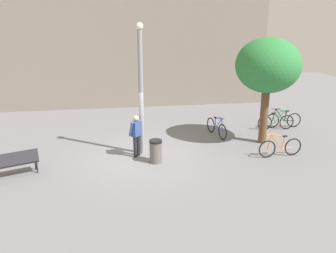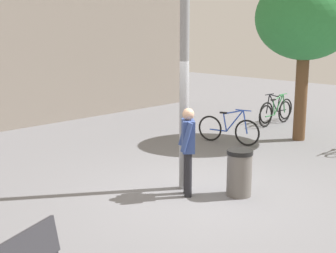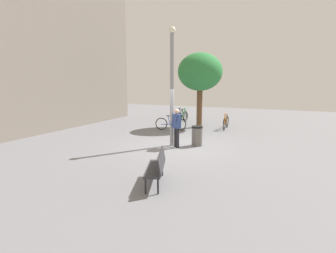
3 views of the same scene
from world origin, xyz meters
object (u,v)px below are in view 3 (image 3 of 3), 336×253
Objects in this scene: plaza_tree at (200,72)px; bicycle_green at (183,117)px; person_by_lamppost at (177,125)px; park_bench at (158,165)px; bicycle_orange at (226,122)px; trash_bin at (197,136)px; bicycle_black at (182,116)px; bicycle_blue at (171,124)px; lamppost at (172,84)px.

plaza_tree reaches higher than bicycle_green.
park_bench is (-4.30, -1.19, -0.42)m from person_by_lamppost.
plaza_tree is 2.49× the size of bicycle_orange.
bicycle_black is at bearing 26.64° from trash_bin.
trash_bin is (-6.68, -3.35, 0.06)m from bicycle_black.
park_bench is 0.94× the size of bicycle_blue.
bicycle_orange is (-1.79, -3.52, 0.00)m from bicycle_black.
plaza_tree reaches higher than trash_bin.
person_by_lamppost is at bearing -160.95° from bicycle_green.
bicycle_blue is at bearing -171.73° from bicycle_green.
bicycle_green is (1.35, 1.61, -2.94)m from plaza_tree.
bicycle_black is 2.05× the size of trash_bin.
person_by_lamppost is at bearing -126.92° from lamppost.
trash_bin is (0.43, -1.03, -2.28)m from lamppost.
plaza_tree reaches higher than bicycle_blue.
plaza_tree is 5.82m from trash_bin.
plaza_tree is 3.94m from bicycle_black.
park_bench is at bearing -178.17° from bicycle_orange.
lamppost is 2.81× the size of bicycle_black.
bicycle_black is 0.56m from bicycle_green.
trash_bin is at bearing -153.36° from bicycle_black.
plaza_tree is 2.53× the size of bicycle_blue.
person_by_lamppost reaches higher than bicycle_black.
bicycle_blue is at bearing 21.06° from park_bench.
bicycle_black is at bearing 11.49° from bicycle_blue.
bicycle_green is (6.86, 2.37, -0.58)m from person_by_lamppost.
lamppost is 5.26m from park_bench.
lamppost is at bearing 112.52° from trash_bin.
bicycle_black is at bearing 19.80° from person_by_lamppost.
plaza_tree is at bearing 16.87° from trash_bin.
lamppost is at bearing -175.20° from plaza_tree.
bicycle_black is (3.56, 0.72, 0.00)m from bicycle_blue.
park_bench is 0.37× the size of plaza_tree.
person_by_lamppost is 4.29m from bicycle_blue.
bicycle_blue is (3.55, 1.60, -2.34)m from lamppost.
bicycle_green is at bearing 26.40° from trash_bin.
plaza_tree is 2.48× the size of bicycle_black.
bicycle_blue is 3.63m from bicycle_black.
person_by_lamppost is 0.92× the size of bicycle_black.
plaza_tree is at bearing 91.46° from bicycle_orange.
trash_bin is at bearing 177.98° from bicycle_orange.
trash_bin is at bearing -153.60° from bicycle_green.
bicycle_orange is (-1.31, -3.25, 0.00)m from bicycle_green.
plaza_tree is at bearing 4.80° from lamppost.
park_bench is at bearing -161.57° from lamppost.
trash_bin is at bearing -67.48° from lamppost.
bicycle_black is 1.00× the size of bicycle_orange.
bicycle_green is at bearing -150.38° from bicycle_black.
park_bench is 9.86m from bicycle_orange.
person_by_lamppost is 1.00× the size of park_bench.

